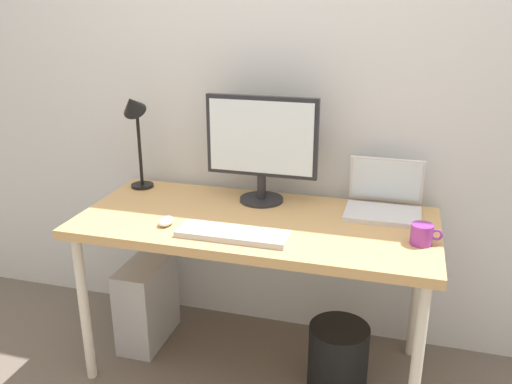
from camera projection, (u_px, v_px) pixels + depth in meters
The scene contains 11 objects.
ground_plane at pixel (256, 364), 2.53m from camera, with size 6.00×6.00×0.00m, color #665B51.
back_wall at pixel (280, 73), 2.46m from camera, with size 4.40×0.04×2.60m, color silver.
desk at pixel (256, 232), 2.30m from camera, with size 1.51×0.69×0.74m.
monitor at pixel (262, 143), 2.39m from camera, with size 0.51×0.20×0.48m.
laptop at pixel (384, 199), 2.34m from camera, with size 0.32×0.27×0.23m.
desk_lamp at pixel (134, 120), 2.52m from camera, with size 0.11×0.16×0.48m.
keyboard at pixel (233, 234), 2.10m from camera, with size 0.44×0.14×0.02m, color #B2B2B7.
mouse at pixel (166, 221), 2.21m from camera, with size 0.06×0.09×0.03m, color silver.
coffee_mug at pixel (422, 234), 2.03m from camera, with size 0.12×0.08×0.08m.
computer_tower at pixel (147, 302), 2.66m from camera, with size 0.18×0.36×0.42m, color #B2B2B7.
wastebasket at pixel (338, 357), 2.34m from camera, with size 0.26×0.26×0.30m, color black.
Camera 1 is at (0.57, -2.03, 1.61)m, focal length 37.77 mm.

